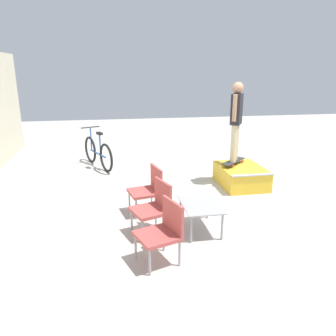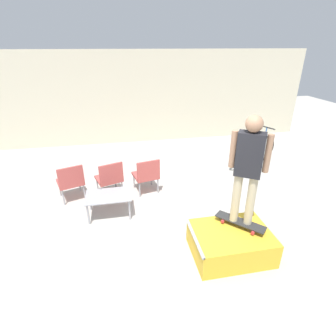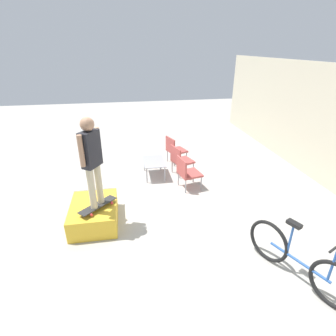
# 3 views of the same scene
# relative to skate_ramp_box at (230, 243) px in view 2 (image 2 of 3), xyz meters

# --- Properties ---
(ground_plane) EXTENTS (24.00, 24.00, 0.00)m
(ground_plane) POSITION_rel_skate_ramp_box_xyz_m (-1.00, 0.72, -0.22)
(ground_plane) COLOR #B7B2A8
(house_wall_back) EXTENTS (12.00, 0.06, 3.00)m
(house_wall_back) POSITION_rel_skate_ramp_box_xyz_m (-1.00, 5.82, 1.28)
(house_wall_back) COLOR beige
(house_wall_back) RESTS_ON ground_plane
(skate_ramp_box) EXTENTS (1.26, 0.93, 0.46)m
(skate_ramp_box) POSITION_rel_skate_ramp_box_xyz_m (0.00, 0.00, 0.00)
(skate_ramp_box) COLOR gold
(skate_ramp_box) RESTS_ON ground_plane
(skateboard_on_ramp) EXTENTS (0.71, 0.73, 0.07)m
(skateboard_on_ramp) POSITION_rel_skate_ramp_box_xyz_m (0.19, 0.12, 0.30)
(skateboard_on_ramp) COLOR #2D2D2D
(skateboard_on_ramp) RESTS_ON skate_ramp_box
(person_skater) EXTENTS (0.50, 0.37, 1.74)m
(person_skater) POSITION_rel_skate_ramp_box_xyz_m (0.19, 0.12, 1.34)
(person_skater) COLOR #C6B793
(person_skater) RESTS_ON skateboard_on_ramp
(coffee_table) EXTENTS (0.88, 0.59, 0.45)m
(coffee_table) POSITION_rel_skate_ramp_box_xyz_m (-1.94, 1.49, 0.18)
(coffee_table) COLOR #9E9EA3
(coffee_table) RESTS_ON ground_plane
(patio_chair_left) EXTENTS (0.66, 0.66, 0.85)m
(patio_chair_left) POSITION_rel_skate_ramp_box_xyz_m (-2.73, 2.23, 0.25)
(patio_chair_left) COLOR #99999E
(patio_chair_left) RESTS_ON ground_plane
(patio_chair_center) EXTENTS (0.66, 0.66, 0.85)m
(patio_chair_center) POSITION_rel_skate_ramp_box_xyz_m (-1.91, 2.23, 0.25)
(patio_chair_center) COLOR #99999E
(patio_chair_center) RESTS_ON ground_plane
(patio_chair_right) EXTENTS (0.62, 0.62, 0.85)m
(patio_chair_right) POSITION_rel_skate_ramp_box_xyz_m (-1.09, 2.22, 0.25)
(patio_chair_right) COLOR #99999E
(patio_chair_right) RESTS_ON ground_plane
(bicycle) EXTENTS (1.70, 0.82, 1.04)m
(bicycle) POSITION_rel_skate_ramp_box_xyz_m (2.07, 3.22, 0.17)
(bicycle) COLOR black
(bicycle) RESTS_ON ground_plane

